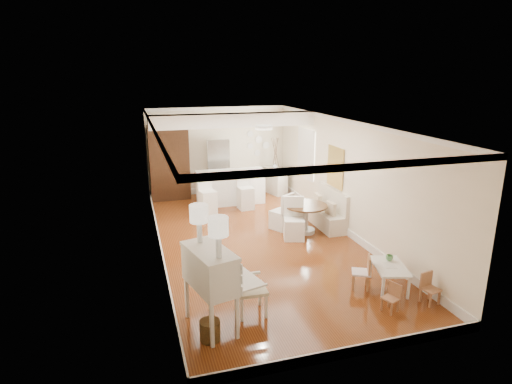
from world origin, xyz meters
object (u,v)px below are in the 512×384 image
secretary_bureau (210,289)px  breakfast_counter (231,187)px  gustavian_armchair (251,288)px  kids_chair_a (391,298)px  pantry_cabinet (169,163)px  fridge (229,167)px  bar_stool_right (246,192)px  bar_stool_left (208,196)px  wicker_basket (210,330)px  slip_chair_near (294,219)px  sideboard (275,181)px  dining_table (305,219)px  kids_chair_b (361,272)px  slip_chair_far (281,211)px  kids_table (389,277)px  kids_chair_c (431,289)px

secretary_bureau → breakfast_counter: bearing=59.2°
gustavian_armchair → kids_chair_a: gustavian_armchair is taller
pantry_cabinet → fridge: (1.90, -0.03, -0.25)m
bar_stool_right → breakfast_counter: bearing=109.2°
gustavian_armchair → bar_stool_left: (0.24, 5.32, 0.08)m
wicker_basket → slip_chair_near: size_ratio=0.31×
sideboard → slip_chair_near: bearing=-118.1°
dining_table → pantry_cabinet: (-2.91, 3.99, 0.79)m
gustavian_armchair → wicker_basket: size_ratio=2.90×
pantry_cabinet → fridge: bearing=-0.9°
breakfast_counter → dining_table: bearing=-67.3°
breakfast_counter → fridge: bearing=79.2°
gustavian_armchair → sideboard: gustavian_armchair is taller
kids_chair_b → dining_table: size_ratio=0.62×
dining_table → bar_stool_left: 2.98m
bar_stool_left → secretary_bureau: bearing=-112.0°
bar_stool_right → slip_chair_near: bearing=-83.7°
gustavian_armchair → pantry_cabinet: size_ratio=0.39×
bar_stool_right → fridge: (-0.09, 1.70, 0.38)m
bar_stool_left → pantry_cabinet: (-0.85, 1.84, 0.62)m
kids_chair_a → bar_stool_right: (-0.86, 6.05, 0.27)m
kids_chair_b → bar_stool_left: 5.43m
dining_table → pantry_cabinet: bearing=126.2°
slip_chair_near → kids_chair_a: bearing=-67.3°
kids_chair_a → fridge: bearing=165.7°
breakfast_counter → sideboard: 1.81m
dining_table → slip_chair_far: bearing=138.1°
kids_chair_a → bar_stool_right: 6.12m
kids_table → kids_chair_c: kids_chair_c is taller
wicker_basket → dining_table: (3.09, 3.71, 0.21)m
fridge → sideboard: (1.46, -0.34, -0.48)m
gustavian_armchair → slip_chair_near: slip_chair_near is taller
dining_table → bar_stool_right: (-0.92, 2.26, 0.16)m
wicker_basket → sideboard: size_ratio=0.35×
kids_chair_b → bar_stool_left: size_ratio=0.62×
kids_chair_b → slip_chair_near: 2.65m
wicker_basket → dining_table: dining_table is taller
kids_table → breakfast_counter: bearing=104.9°
kids_chair_a → fridge: (-0.95, 7.74, 0.65)m
kids_chair_a → fridge: 7.83m
gustavian_armchair → kids_chair_c: 3.11m
breakfast_counter → bar_stool_left: size_ratio=1.94×
kids_chair_b → bar_stool_left: bar_stool_left is taller
kids_table → kids_chair_a: kids_chair_a is taller
bar_stool_right → kids_chair_b: bearing=-86.2°
secretary_bureau → pantry_cabinet: pantry_cabinet is taller
kids_chair_c → pantry_cabinet: 8.61m
secretary_bureau → breakfast_counter: 6.55m
secretary_bureau → kids_chair_b: secretary_bureau is taller
kids_chair_a → bar_stool_left: size_ratio=0.47×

